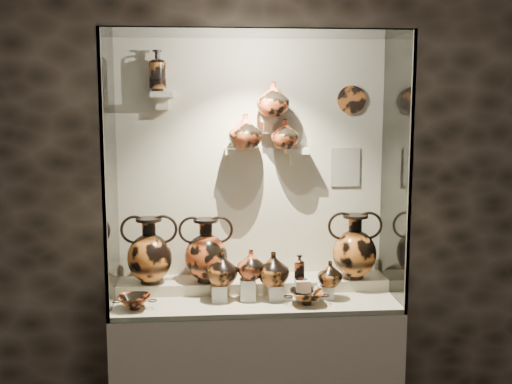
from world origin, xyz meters
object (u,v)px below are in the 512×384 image
(lekythos_tall, at_px, (157,68))
(ovoid_vase_a, at_px, (245,132))
(jug_b, at_px, (251,264))
(amphora_mid, at_px, (206,250))
(ovoid_vase_c, at_px, (285,134))
(kylix_right, at_px, (307,296))
(jug_e, at_px, (330,274))
(ovoid_vase_b, at_px, (273,99))
(jug_a, at_px, (222,268))
(amphora_right, at_px, (355,246))
(lekythos_small, at_px, (299,266))
(kylix_left, at_px, (135,301))
(jug_c, at_px, (273,268))
(amphora_left, at_px, (150,250))

(lekythos_tall, bearing_deg, ovoid_vase_a, 6.78)
(jug_b, relative_size, lekythos_tall, 0.63)
(amphora_mid, height_order, ovoid_vase_c, ovoid_vase_c)
(amphora_mid, relative_size, kylix_right, 1.56)
(jug_e, distance_m, kylix_right, 0.21)
(jug_e, xyz_separation_m, ovoid_vase_a, (-0.49, 0.25, 0.84))
(lekythos_tall, xyz_separation_m, ovoid_vase_b, (0.70, -0.04, -0.18))
(jug_a, distance_m, kylix_right, 0.53)
(amphora_right, height_order, lekythos_small, amphora_right)
(lekythos_small, height_order, kylix_left, lekythos_small)
(jug_c, distance_m, jug_e, 0.34)
(jug_e, height_order, lekythos_tall, lekythos_tall)
(jug_b, distance_m, lekythos_tall, 1.31)
(amphora_mid, bearing_deg, ovoid_vase_a, -4.45)
(amphora_mid, relative_size, jug_b, 2.28)
(jug_b, bearing_deg, kylix_left, 168.33)
(amphora_mid, distance_m, jug_a, 0.20)
(lekythos_tall, height_order, ovoid_vase_b, lekythos_tall)
(jug_a, distance_m, lekythos_tall, 1.26)
(jug_c, bearing_deg, amphora_left, 157.43)
(jug_e, relative_size, ovoid_vase_a, 0.72)
(ovoid_vase_b, bearing_deg, jug_c, -96.35)
(amphora_mid, height_order, kylix_left, amphora_mid)
(jug_b, relative_size, jug_e, 1.14)
(jug_a, height_order, ovoid_vase_a, ovoid_vase_a)
(ovoid_vase_a, relative_size, ovoid_vase_c, 1.17)
(lekythos_small, bearing_deg, jug_a, -169.27)
(amphora_left, relative_size, amphora_right, 1.00)
(lekythos_small, bearing_deg, ovoid_vase_c, 115.34)
(lekythos_small, bearing_deg, lekythos_tall, 173.59)
(jug_e, bearing_deg, kylix_right, -170.30)
(ovoid_vase_a, bearing_deg, lekythos_small, -58.27)
(amphora_left, distance_m, jug_a, 0.47)
(amphora_mid, relative_size, jug_e, 2.59)
(jug_a, distance_m, lekythos_small, 0.46)
(amphora_left, xyz_separation_m, jug_b, (0.61, -0.16, -0.06))
(kylix_right, bearing_deg, jug_a, 172.92)
(ovoid_vase_c, bearing_deg, lekythos_tall, -178.60)
(amphora_mid, relative_size, lekythos_small, 2.35)
(jug_c, distance_m, kylix_left, 0.83)
(lekythos_small, distance_m, lekythos_tall, 1.46)
(amphora_left, xyz_separation_m, ovoid_vase_c, (0.84, 0.08, 0.70))
(jug_a, bearing_deg, amphora_mid, 111.64)
(jug_e, distance_m, ovoid_vase_c, 0.90)
(lekythos_small, height_order, ovoid_vase_a, ovoid_vase_a)
(amphora_right, bearing_deg, ovoid_vase_b, 150.66)
(amphora_mid, bearing_deg, lekythos_tall, 142.94)
(ovoid_vase_a, height_order, ovoid_vase_b, ovoid_vase_b)
(jug_c, xyz_separation_m, lekythos_tall, (-0.68, 0.27, 1.19))
(jug_e, height_order, lekythos_small, lekythos_small)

